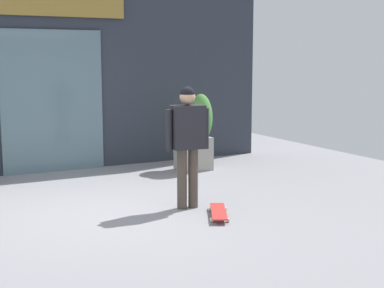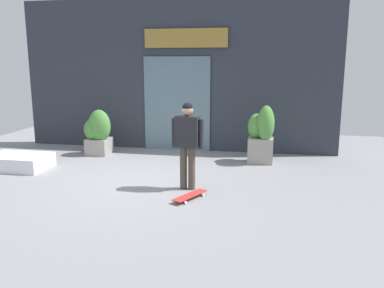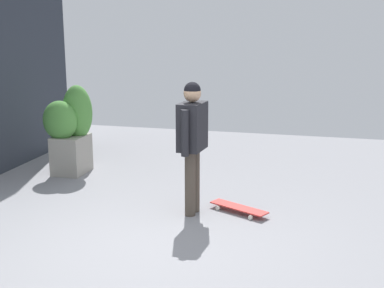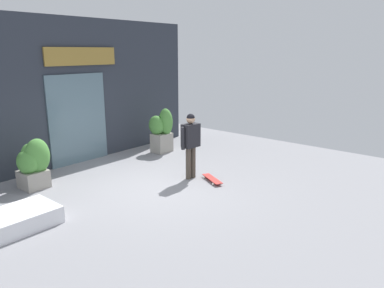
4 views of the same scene
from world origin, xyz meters
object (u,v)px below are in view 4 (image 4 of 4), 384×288
at_px(skateboard, 212,179).
at_px(skateboarder, 191,140).
at_px(planter_box_left, 162,130).
at_px(planter_box_right, 33,163).

bearing_deg(skateboard, skateboarder, -137.26).
relative_size(planter_box_left, planter_box_right, 1.17).
distance_m(skateboarder, planter_box_right, 3.67).
bearing_deg(planter_box_left, planter_box_right, 179.37).
bearing_deg(planter_box_right, skateboard, -43.82).
relative_size(skateboard, planter_box_left, 0.57).
xyz_separation_m(skateboard, planter_box_left, (1.12, 2.81, 0.62)).
bearing_deg(planter_box_left, skateboard, -111.63).
height_order(skateboarder, planter_box_right, skateboarder).
bearing_deg(skateboarder, skateboard, 20.80).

